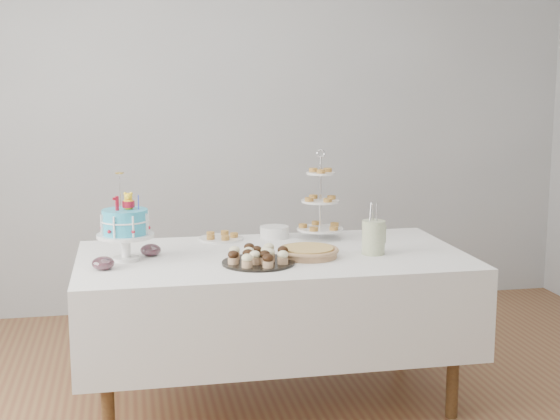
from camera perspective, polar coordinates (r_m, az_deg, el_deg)
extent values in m
cube|color=#9FA1A4|center=(5.48, -3.89, 6.64)|extent=(5.00, 0.04, 2.70)
cube|color=#9FA1A4|center=(1.62, 14.81, -1.13)|extent=(5.00, 0.04, 2.70)
cube|color=silver|center=(3.95, -0.53, -6.43)|extent=(1.92, 1.02, 0.45)
cylinder|color=brown|center=(3.61, -12.56, -11.81)|extent=(0.06, 0.06, 0.67)
cylinder|color=brown|center=(3.92, 12.59, -10.06)|extent=(0.06, 0.06, 0.67)
cylinder|color=brown|center=(4.30, -12.38, -8.22)|extent=(0.06, 0.06, 0.67)
cylinder|color=brown|center=(4.57, 8.83, -7.06)|extent=(0.06, 0.06, 0.67)
cylinder|color=#30ABD0|center=(3.80, -11.26, -0.84)|extent=(0.22, 0.22, 0.12)
torus|color=white|center=(3.80, -11.27, -0.76)|extent=(0.23, 0.23, 0.01)
cube|color=#AA1224|center=(3.76, -11.83, 0.48)|extent=(0.02, 0.02, 0.07)
cylinder|color=blue|center=(3.78, -10.32, 0.56)|extent=(0.01, 0.01, 0.07)
cylinder|color=silver|center=(3.80, -11.62, 1.34)|extent=(0.00, 0.00, 0.17)
cylinder|color=gold|center=(3.79, -11.67, 2.66)|extent=(0.04, 0.04, 0.01)
cylinder|color=black|center=(3.70, -1.59, -3.87)|extent=(0.35, 0.35, 0.01)
ellipsoid|color=black|center=(3.68, -2.63, -3.15)|extent=(0.05, 0.05, 0.04)
ellipsoid|color=beige|center=(3.70, -0.56, -3.06)|extent=(0.05, 0.05, 0.04)
cylinder|color=tan|center=(3.84, 2.07, -3.19)|extent=(0.28, 0.28, 0.04)
cylinder|color=tan|center=(3.83, 2.08, -2.88)|extent=(0.25, 0.25, 0.02)
torus|color=tan|center=(3.83, 2.07, -2.94)|extent=(0.30, 0.30, 0.02)
cylinder|color=silver|center=(4.23, 2.97, 0.89)|extent=(0.01, 0.01, 0.45)
cylinder|color=white|center=(4.26, 2.95, -1.38)|extent=(0.25, 0.25, 0.01)
cylinder|color=white|center=(4.24, 2.97, 0.65)|extent=(0.21, 0.21, 0.01)
cylinder|color=white|center=(4.21, 2.99, 2.70)|extent=(0.15, 0.15, 0.01)
torus|color=silver|center=(4.20, 3.00, 4.14)|extent=(0.05, 0.01, 0.05)
cylinder|color=white|center=(4.29, -0.41, -1.62)|extent=(0.16, 0.16, 0.06)
cylinder|color=white|center=(4.25, -4.33, -2.10)|extent=(0.24, 0.24, 0.01)
ellipsoid|color=silver|center=(3.67, -12.81, -3.82)|extent=(0.10, 0.10, 0.06)
cylinder|color=#530719|center=(3.68, -12.81, -3.89)|extent=(0.07, 0.07, 0.03)
ellipsoid|color=silver|center=(3.91, -9.44, -2.91)|extent=(0.10, 0.10, 0.06)
cylinder|color=#530719|center=(3.91, -9.44, -2.98)|extent=(0.07, 0.07, 0.03)
cylinder|color=silver|center=(3.91, 6.85, -2.00)|extent=(0.12, 0.12, 0.17)
cylinder|color=silver|center=(3.93, 7.69, -1.75)|extent=(0.01, 0.01, 0.09)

